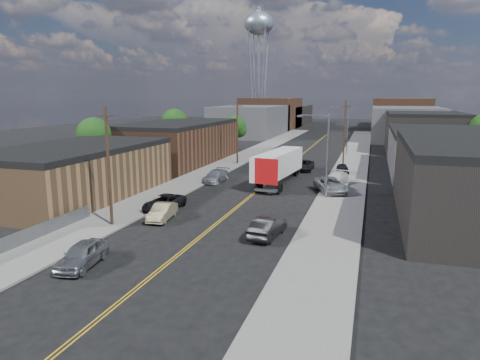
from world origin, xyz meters
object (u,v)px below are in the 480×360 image
Objects in this scene: car_left_a at (82,254)px; car_left_d at (216,176)px; car_ahead_truck at (304,165)px; car_left_b at (162,212)px; car_left_c at (164,203)px; car_right_lot_c at (343,168)px; water_tower at (259,28)px; semi_truck at (281,164)px; car_right_lot_a at (331,185)px; car_right_oncoming at (268,227)px; car_right_lot_b at (336,178)px.

car_left_a reaches higher than car_left_d.
car_left_d is 0.97× the size of car_ahead_truck.
car_left_a is 1.06× the size of car_left_b.
car_left_c is 1.38× the size of car_right_lot_c.
car_left_b is 1.17× the size of car_right_lot_c.
car_ahead_truck is (25.00, -68.00, -29.90)m from water_tower.
car_left_b is at bearing 82.15° from car_left_a.
water_tower is 2.33× the size of semi_truck.
car_right_lot_a reaches higher than car_left_a.
semi_truck is at bearing 64.15° from car_left_b.
car_right_oncoming reaches higher than car_left_a.
car_right_oncoming is at bearing -17.54° from car_left_c.
car_left_d reaches higher than car_ahead_truck.
car_right_lot_b is at bearing 48.68° from car_left_b.
semi_truck is 2.73× the size of car_right_lot_a.
car_left_c is 18.90m from car_right_lot_a.
car_right_lot_a is at bearing -94.42° from car_right_oncoming.
car_left_a reaches higher than car_right_lot_c.
car_left_d is (-1.40, 28.33, -0.03)m from car_left_a.
car_left_b is 30.16m from car_ahead_truck.
car_left_d reaches higher than car_left_b.
car_left_b reaches higher than car_left_c.
car_left_b is 0.81× the size of car_ahead_truck.
water_tower is 8.44× the size of car_left_b.
car_left_b is (17.00, -97.08, -29.93)m from water_tower.
car_right_lot_a is (13.20, 26.09, 0.16)m from car_left_a.
car_left_a is 14.16m from car_left_c.
car_left_a is at bearing -100.37° from car_right_lot_b.
car_right_oncoming reaches higher than car_right_lot_b.
car_left_b is 10.17m from car_right_oncoming.
car_right_lot_c is (13.64, 38.83, -0.01)m from car_left_a.
car_left_a is 0.96× the size of car_right_oncoming.
car_ahead_truck is at bearing 67.10° from car_left_b.
water_tower reaches higher than car_right_lot_c.
car_left_d is at bearing 148.55° from car_right_lot_a.
car_right_lot_a is at bearing 45.18° from car_left_c.
car_left_b is 17.38m from car_left_d.
car_right_lot_a is at bearing -27.71° from semi_truck.
car_right_lot_b is (3.42, 21.88, 0.06)m from car_right_oncoming.
semi_truck is 3.03× the size of car_left_d.
car_right_lot_a is at bearing -6.30° from car_left_d.
car_ahead_truck reaches higher than car_left_c.
water_tower is at bearing 109.97° from car_ahead_truck.
semi_truck is (23.50, -77.47, -28.32)m from water_tower.
water_tower reaches higher than car_right_lot_b.
car_left_c is at bearing -118.14° from car_right_lot_b.
car_left_d is (15.60, -79.76, -29.89)m from water_tower.
car_ahead_truck is at bearing 53.77° from car_left_d.
car_right_lot_b is (13.42, 31.06, 0.06)m from car_left_a.
water_tower reaches higher than car_left_a.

